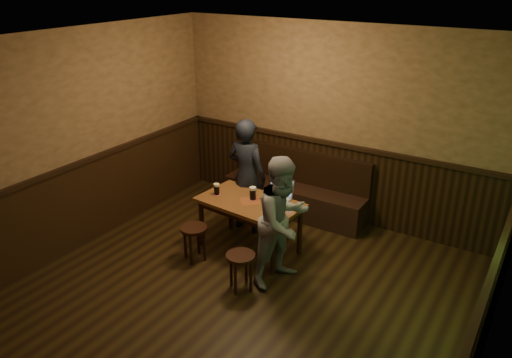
{
  "coord_description": "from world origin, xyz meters",
  "views": [
    {
      "loc": [
        2.64,
        -3.33,
        3.46
      ],
      "look_at": [
        -0.31,
        1.38,
        1.08
      ],
      "focal_mm": 35.0,
      "sensor_mm": 36.0,
      "label": 1
    }
  ],
  "objects_px": {
    "laptop": "(279,193)",
    "person_suit": "(247,176)",
    "stool_right": "(241,262)",
    "pint_left": "(217,189)",
    "pub_table": "(250,208)",
    "pint_right": "(275,206)",
    "bench": "(295,194)",
    "person_grey": "(283,221)",
    "stool_left": "(194,234)",
    "pint_mid": "(253,193)"
  },
  "relations": [
    {
      "from": "stool_right",
      "to": "bench",
      "type": "bearing_deg",
      "value": 100.71
    },
    {
      "from": "stool_left",
      "to": "laptop",
      "type": "distance_m",
      "value": 1.2
    },
    {
      "from": "pint_right",
      "to": "laptop",
      "type": "distance_m",
      "value": 0.39
    },
    {
      "from": "stool_left",
      "to": "pint_right",
      "type": "height_order",
      "value": "pint_right"
    },
    {
      "from": "pub_table",
      "to": "pint_mid",
      "type": "height_order",
      "value": "pint_mid"
    },
    {
      "from": "stool_left",
      "to": "person_grey",
      "type": "distance_m",
      "value": 1.24
    },
    {
      "from": "pub_table",
      "to": "pint_right",
      "type": "distance_m",
      "value": 0.45
    },
    {
      "from": "pint_left",
      "to": "bench",
      "type": "bearing_deg",
      "value": 70.34
    },
    {
      "from": "laptop",
      "to": "bench",
      "type": "bearing_deg",
      "value": 107.55
    },
    {
      "from": "pint_mid",
      "to": "pint_right",
      "type": "bearing_deg",
      "value": -18.4
    },
    {
      "from": "stool_left",
      "to": "person_grey",
      "type": "height_order",
      "value": "person_grey"
    },
    {
      "from": "stool_right",
      "to": "pint_mid",
      "type": "relative_size",
      "value": 2.6
    },
    {
      "from": "person_grey",
      "to": "person_suit",
      "type": "bearing_deg",
      "value": 66.92
    },
    {
      "from": "pint_mid",
      "to": "person_suit",
      "type": "bearing_deg",
      "value": 131.35
    },
    {
      "from": "person_suit",
      "to": "person_grey",
      "type": "xyz_separation_m",
      "value": [
        1.04,
        -0.84,
        -0.03
      ]
    },
    {
      "from": "pint_left",
      "to": "stool_left",
      "type": "bearing_deg",
      "value": -88.4
    },
    {
      "from": "bench",
      "to": "person_grey",
      "type": "distance_m",
      "value": 1.84
    },
    {
      "from": "pint_mid",
      "to": "pint_left",
      "type": "bearing_deg",
      "value": -165.29
    },
    {
      "from": "pint_right",
      "to": "laptop",
      "type": "xyz_separation_m",
      "value": [
        -0.15,
        0.36,
        -0.01
      ]
    },
    {
      "from": "pint_mid",
      "to": "laptop",
      "type": "height_order",
      "value": "laptop"
    },
    {
      "from": "stool_left",
      "to": "pint_left",
      "type": "xyz_separation_m",
      "value": [
        -0.01,
        0.52,
        0.41
      ]
    },
    {
      "from": "bench",
      "to": "person_grey",
      "type": "height_order",
      "value": "person_grey"
    },
    {
      "from": "bench",
      "to": "laptop",
      "type": "xyz_separation_m",
      "value": [
        0.26,
        -0.98,
        0.45
      ]
    },
    {
      "from": "stool_left",
      "to": "laptop",
      "type": "height_order",
      "value": "laptop"
    },
    {
      "from": "pint_mid",
      "to": "person_suit",
      "type": "distance_m",
      "value": 0.53
    },
    {
      "from": "stool_right",
      "to": "pint_mid",
      "type": "distance_m",
      "value": 1.04
    },
    {
      "from": "stool_right",
      "to": "pint_left",
      "type": "xyz_separation_m",
      "value": [
        -0.87,
        0.74,
        0.41
      ]
    },
    {
      "from": "pint_mid",
      "to": "stool_right",
      "type": "bearing_deg",
      "value": -65.98
    },
    {
      "from": "bench",
      "to": "stool_right",
      "type": "bearing_deg",
      "value": -79.29
    },
    {
      "from": "person_suit",
      "to": "person_grey",
      "type": "height_order",
      "value": "person_suit"
    },
    {
      "from": "stool_left",
      "to": "pint_right",
      "type": "bearing_deg",
      "value": 30.33
    },
    {
      "from": "pub_table",
      "to": "person_suit",
      "type": "xyz_separation_m",
      "value": [
        -0.35,
        0.46,
        0.2
      ]
    },
    {
      "from": "pub_table",
      "to": "pint_mid",
      "type": "distance_m",
      "value": 0.19
    },
    {
      "from": "pint_right",
      "to": "pub_table",
      "type": "bearing_deg",
      "value": 169.95
    },
    {
      "from": "bench",
      "to": "pint_right",
      "type": "bearing_deg",
      "value": -72.84
    },
    {
      "from": "laptop",
      "to": "person_grey",
      "type": "relative_size",
      "value": 0.23
    },
    {
      "from": "pint_left",
      "to": "laptop",
      "type": "bearing_deg",
      "value": 25.45
    },
    {
      "from": "stool_right",
      "to": "pint_mid",
      "type": "xyz_separation_m",
      "value": [
        -0.39,
        0.86,
        0.42
      ]
    },
    {
      "from": "stool_right",
      "to": "pint_mid",
      "type": "bearing_deg",
      "value": 114.02
    },
    {
      "from": "bench",
      "to": "person_grey",
      "type": "xyz_separation_m",
      "value": [
        0.7,
        -1.64,
        0.47
      ]
    },
    {
      "from": "laptop",
      "to": "person_grey",
      "type": "height_order",
      "value": "person_grey"
    },
    {
      "from": "laptop",
      "to": "person_suit",
      "type": "distance_m",
      "value": 0.63
    },
    {
      "from": "pint_mid",
      "to": "pint_right",
      "type": "distance_m",
      "value": 0.43
    },
    {
      "from": "stool_right",
      "to": "person_grey",
      "type": "bearing_deg",
      "value": 54.27
    },
    {
      "from": "bench",
      "to": "pint_right",
      "type": "relative_size",
      "value": 15.22
    },
    {
      "from": "pub_table",
      "to": "pint_right",
      "type": "bearing_deg",
      "value": -5.16
    },
    {
      "from": "stool_left",
      "to": "pint_left",
      "type": "relative_size",
      "value": 2.94
    },
    {
      "from": "person_suit",
      "to": "person_grey",
      "type": "relative_size",
      "value": 1.04
    },
    {
      "from": "pint_right",
      "to": "person_suit",
      "type": "bearing_deg",
      "value": 144.84
    },
    {
      "from": "pint_mid",
      "to": "stool_left",
      "type": "bearing_deg",
      "value": -125.75
    }
  ]
}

